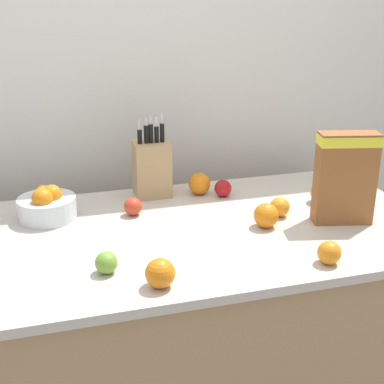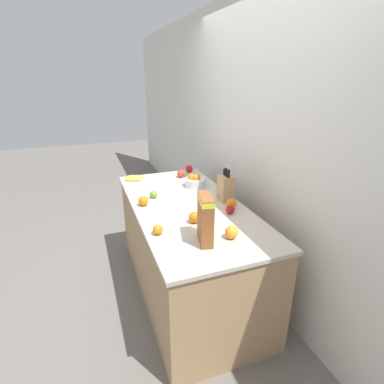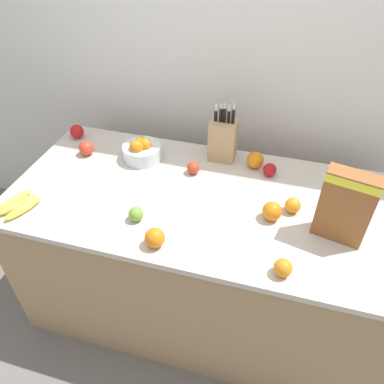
% 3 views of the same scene
% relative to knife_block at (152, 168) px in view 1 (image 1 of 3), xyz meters
% --- Properties ---
extents(wall_back, '(9.00, 0.06, 2.60)m').
position_rel_knife_block_xyz_m(wall_back, '(-0.02, 0.31, 0.31)').
color(wall_back, silver).
rests_on(wall_back, ground_plane).
extents(counter, '(1.89, 0.90, 0.88)m').
position_rel_knife_block_xyz_m(counter, '(-0.02, -0.36, -0.55)').
color(counter, tan).
rests_on(counter, ground_plane).
extents(knife_block, '(0.14, 0.12, 0.34)m').
position_rel_knife_block_xyz_m(knife_block, '(0.00, 0.00, 0.00)').
color(knife_block, tan).
rests_on(knife_block, counter).
extents(cereal_box, '(0.22, 0.13, 0.33)m').
position_rel_knife_block_xyz_m(cereal_box, '(0.60, -0.44, 0.06)').
color(cereal_box, brown).
rests_on(cereal_box, counter).
extents(fruit_bowl, '(0.21, 0.21, 0.13)m').
position_rel_knife_block_xyz_m(fruit_bowl, '(-0.42, -0.13, -0.06)').
color(fruit_bowl, silver).
rests_on(fruit_bowl, counter).
extents(apple_front, '(0.07, 0.07, 0.07)m').
position_rel_knife_block_xyz_m(apple_front, '(-0.11, -0.18, -0.08)').
color(apple_front, red).
rests_on(apple_front, counter).
extents(apple_middle, '(0.07, 0.07, 0.07)m').
position_rel_knife_block_xyz_m(apple_middle, '(-0.26, -0.59, -0.08)').
color(apple_middle, '#6B9E33').
rests_on(apple_middle, counter).
extents(apple_near_bananas, '(0.07, 0.07, 0.07)m').
position_rel_knife_block_xyz_m(apple_near_bananas, '(0.27, -0.09, -0.08)').
color(apple_near_bananas, '#A31419').
rests_on(apple_near_bananas, counter).
extents(orange_front_center, '(0.09, 0.09, 0.09)m').
position_rel_knife_block_xyz_m(orange_front_center, '(0.62, -0.26, -0.07)').
color(orange_front_center, orange).
rests_on(orange_front_center, counter).
extents(orange_by_cereal, '(0.09, 0.09, 0.09)m').
position_rel_knife_block_xyz_m(orange_by_cereal, '(-0.13, -0.71, -0.07)').
color(orange_by_cereal, orange).
rests_on(orange_by_cereal, counter).
extents(orange_front_left, '(0.09, 0.09, 0.09)m').
position_rel_knife_block_xyz_m(orange_front_left, '(0.32, -0.42, -0.07)').
color(orange_front_left, orange).
rests_on(orange_front_left, counter).
extents(orange_mid_left, '(0.07, 0.07, 0.07)m').
position_rel_knife_block_xyz_m(orange_mid_left, '(0.39, -0.72, -0.08)').
color(orange_mid_left, orange).
rests_on(orange_mid_left, counter).
extents(orange_mid_right, '(0.07, 0.07, 0.07)m').
position_rel_knife_block_xyz_m(orange_mid_right, '(0.40, -0.34, -0.08)').
color(orange_mid_right, orange).
rests_on(orange_mid_right, counter).
extents(orange_near_bowl, '(0.09, 0.09, 0.09)m').
position_rel_knife_block_xyz_m(orange_near_bowl, '(0.19, -0.04, -0.07)').
color(orange_near_bowl, orange).
rests_on(orange_near_bowl, counter).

